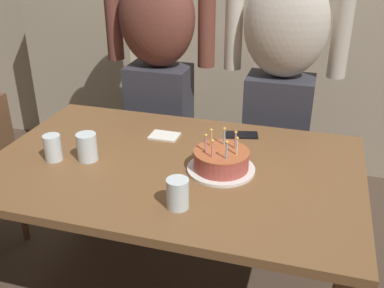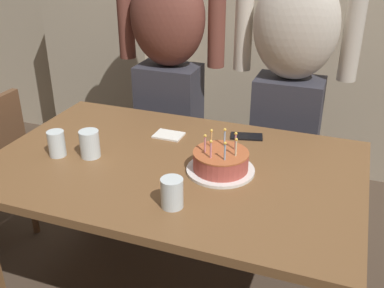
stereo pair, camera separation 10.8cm
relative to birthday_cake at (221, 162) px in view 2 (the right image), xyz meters
The scene contains 10 objects.
dining_table 0.24m from the birthday_cake, behind, with size 1.50×0.96×0.74m.
birthday_cake is the anchor object (origin of this frame).
water_glass_near 0.30m from the birthday_cake, 106.46° to the right, with size 0.08×0.08×0.11m, color silver.
water_glass_far 0.69m from the birthday_cake, behind, with size 0.07×0.07×0.11m, color silver.
water_glass_side 0.55m from the birthday_cake, behind, with size 0.08×0.08×0.11m, color silver.
cell_phone 0.35m from the birthday_cake, 86.69° to the left, with size 0.14×0.07×0.01m, color black.
napkin_stack 0.40m from the birthday_cake, 143.72° to the left, with size 0.13×0.10×0.01m, color white.
person_man_bearded 0.89m from the birthday_cake, 125.97° to the left, with size 0.61×0.27×1.66m.
person_woman_cardigan 0.73m from the birthday_cake, 78.65° to the left, with size 0.61×0.27×1.66m.
shelf_cabinet 1.86m from the birthday_cake, 133.97° to the left, with size 0.79×0.30×1.53m.
Camera 2 is at (0.63, -1.48, 1.62)m, focal length 42.11 mm.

